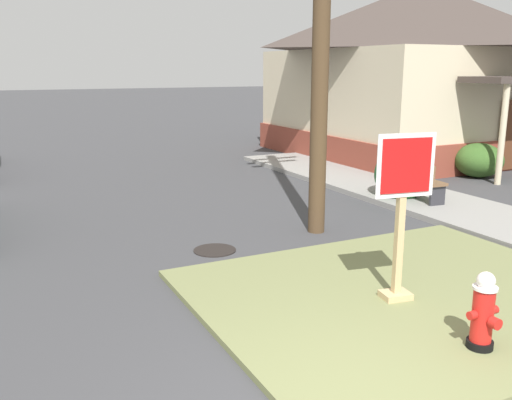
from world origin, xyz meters
TOP-DOWN VIEW (x-y plane):
  - grass_corner_patch at (2.23, 1.96)m, footprint 5.42×4.47m
  - sidewalk_strip at (6.14, 5.66)m, footprint 2.20×14.81m
  - fire_hydrant at (1.88, 0.50)m, footprint 0.38×0.34m
  - stop_sign at (1.94, 1.89)m, footprint 0.76×0.34m
  - manhole_cover at (0.68, 4.90)m, footprint 0.70×0.70m
  - street_bench at (5.87, 6.01)m, footprint 0.57×1.69m
  - corner_house at (11.12, 11.80)m, footprint 8.65×9.48m
  - shrub_near_porch at (9.59, 7.57)m, footprint 1.31×1.31m
  - shrub_by_curb at (5.80, 6.33)m, footprint 1.20×1.20m

SIDE VIEW (x-z plane):
  - manhole_cover at x=0.68m, z-range 0.00..0.02m
  - grass_corner_patch at x=2.23m, z-range 0.00..0.08m
  - sidewalk_strip at x=6.14m, z-range 0.00..0.12m
  - shrub_near_porch at x=9.59m, z-range 0.00..0.94m
  - fire_hydrant at x=1.88m, z-range 0.05..0.89m
  - street_bench at x=5.87m, z-range 0.17..1.02m
  - shrub_by_curb at x=5.80m, z-range 0.00..1.20m
  - stop_sign at x=1.94m, z-range 0.07..2.17m
  - corner_house at x=11.12m, z-range 0.08..5.77m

